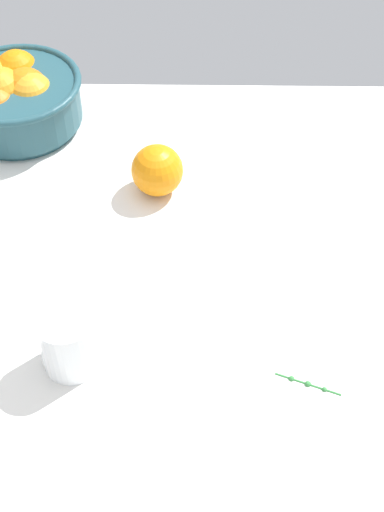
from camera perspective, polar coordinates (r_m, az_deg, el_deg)
name	(u,v)px	position (r cm, az deg, el deg)	size (l,w,h in cm)	color
ground_plane	(194,305)	(106.14, 0.14, -3.74)	(144.14, 99.80, 3.00)	white
fruit_bowl	(15,97)	(132.69, -13.27, 11.67)	(22.48, 22.48, 10.97)	#234C56
juice_glass	(69,344)	(96.77, -9.34, -6.62)	(7.40, 7.40, 9.16)	white
loose_orange_1	(157,170)	(117.26, -2.66, 6.53)	(8.15, 8.15, 8.15)	orange
herb_sprig_0	(307,383)	(97.87, 8.73, -9.51)	(8.24, 3.36, 0.88)	#35823E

